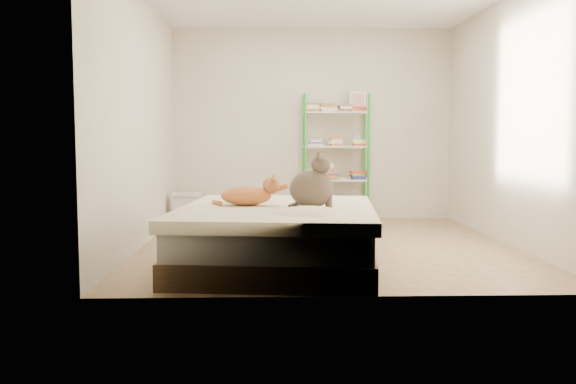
{
  "coord_description": "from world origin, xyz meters",
  "views": [
    {
      "loc": [
        -0.58,
        -6.28,
        1.1
      ],
      "look_at": [
        -0.42,
        -0.75,
        0.62
      ],
      "focal_mm": 38.0,
      "sensor_mm": 36.0,
      "label": 1
    }
  ],
  "objects_px": {
    "bed": "(278,236)",
    "orange_cat": "(246,193)",
    "shelf_unit": "(336,154)",
    "white_bin": "(187,209)",
    "grey_cat": "(312,181)",
    "cardboard_box": "(340,216)"
  },
  "relations": [
    {
      "from": "grey_cat",
      "to": "shelf_unit",
      "type": "distance_m",
      "value": 3.1
    },
    {
      "from": "white_bin",
      "to": "grey_cat",
      "type": "bearing_deg",
      "value": -61.99
    },
    {
      "from": "bed",
      "to": "orange_cat",
      "type": "relative_size",
      "value": 4.22
    },
    {
      "from": "bed",
      "to": "shelf_unit",
      "type": "bearing_deg",
      "value": 80.51
    },
    {
      "from": "white_bin",
      "to": "cardboard_box",
      "type": "bearing_deg",
      "value": -17.11
    },
    {
      "from": "white_bin",
      "to": "orange_cat",
      "type": "bearing_deg",
      "value": -70.91
    },
    {
      "from": "bed",
      "to": "white_bin",
      "type": "xyz_separation_m",
      "value": [
        -1.13,
        2.56,
        -0.05
      ]
    },
    {
      "from": "orange_cat",
      "to": "cardboard_box",
      "type": "bearing_deg",
      "value": 65.15
    },
    {
      "from": "shelf_unit",
      "to": "cardboard_box",
      "type": "bearing_deg",
      "value": -92.9
    },
    {
      "from": "bed",
      "to": "white_bin",
      "type": "relative_size",
      "value": 5.42
    },
    {
      "from": "grey_cat",
      "to": "shelf_unit",
      "type": "height_order",
      "value": "shelf_unit"
    },
    {
      "from": "white_bin",
      "to": "bed",
      "type": "bearing_deg",
      "value": -66.12
    },
    {
      "from": "bed",
      "to": "grey_cat",
      "type": "relative_size",
      "value": 4.84
    },
    {
      "from": "bed",
      "to": "orange_cat",
      "type": "xyz_separation_m",
      "value": [
        -0.27,
        0.08,
        0.37
      ]
    },
    {
      "from": "grey_cat",
      "to": "white_bin",
      "type": "bearing_deg",
      "value": 27.92
    },
    {
      "from": "shelf_unit",
      "to": "white_bin",
      "type": "distance_m",
      "value": 2.11
    },
    {
      "from": "bed",
      "to": "cardboard_box",
      "type": "relative_size",
      "value": 3.55
    },
    {
      "from": "shelf_unit",
      "to": "bed",
      "type": "bearing_deg",
      "value": -105.7
    },
    {
      "from": "orange_cat",
      "to": "grey_cat",
      "type": "xyz_separation_m",
      "value": [
        0.56,
        -0.19,
        0.12
      ]
    },
    {
      "from": "grey_cat",
      "to": "white_bin",
      "type": "height_order",
      "value": "grey_cat"
    },
    {
      "from": "cardboard_box",
      "to": "white_bin",
      "type": "relative_size",
      "value": 1.52
    },
    {
      "from": "shelf_unit",
      "to": "grey_cat",
      "type": "bearing_deg",
      "value": -99.97
    }
  ]
}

